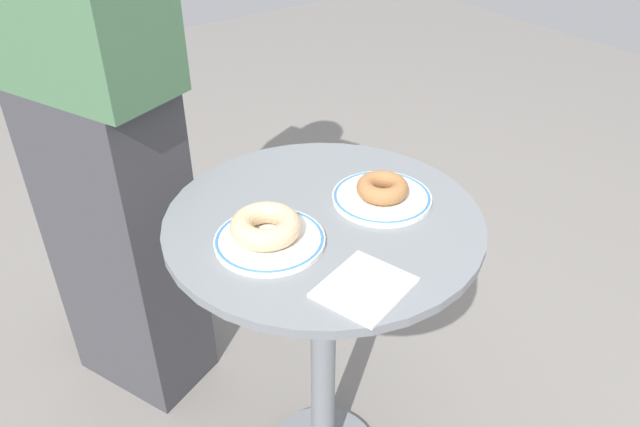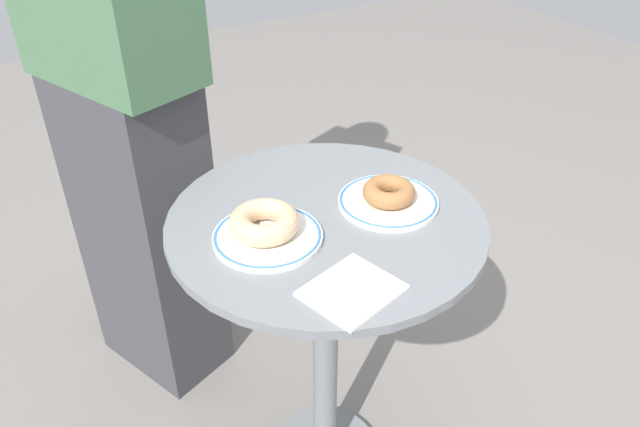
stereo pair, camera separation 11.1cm
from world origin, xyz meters
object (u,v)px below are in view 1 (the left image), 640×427
plate_right (382,197)px  donut_cinnamon (382,188)px  paper_napkin (365,287)px  person_figure (94,114)px  plate_left (270,240)px  cafe_table (323,300)px  donut_glazed (267,227)px

plate_right → donut_cinnamon: (-0.00, 0.00, 0.02)m
paper_napkin → person_figure: bearing=101.7°
plate_left → person_figure: bearing=100.2°
cafe_table → plate_right: (0.13, -0.02, 0.22)m
plate_left → plate_right: (0.25, -0.01, -0.00)m
cafe_table → person_figure: 0.67m
plate_right → paper_napkin: bearing=-137.1°
cafe_table → donut_glazed: donut_glazed is taller
plate_left → donut_cinnamon: bearing=-2.7°
plate_right → person_figure: size_ratio=0.12×
cafe_table → paper_napkin: 0.30m
cafe_table → person_figure: size_ratio=0.45×
donut_glazed → donut_cinnamon: donut_glazed is taller
person_figure → plate_left: bearing=-79.8°
plate_right → cafe_table: bearing=170.4°
cafe_table → plate_right: plate_right is taller
cafe_table → donut_glazed: 0.27m
plate_left → person_figure: size_ratio=0.12×
plate_left → donut_glazed: bearing=101.8°
donut_glazed → paper_napkin: 0.21m
plate_right → donut_glazed: bearing=176.3°
donut_glazed → person_figure: bearing=100.2°
donut_glazed → person_figure: size_ratio=0.08×
donut_cinnamon → plate_left: bearing=177.3°
donut_cinnamon → person_figure: bearing=121.6°
donut_glazed → donut_cinnamon: bearing=-3.7°
plate_left → donut_cinnamon: (0.25, -0.01, 0.02)m
plate_right → plate_left: bearing=177.3°
paper_napkin → plate_right: bearing=42.9°
person_figure → cafe_table: bearing=-67.7°
cafe_table → donut_cinnamon: size_ratio=7.31×
cafe_table → donut_glazed: size_ratio=5.88×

